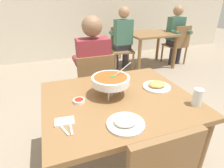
% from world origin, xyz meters
% --- Properties ---
extents(ground_plane, '(16.00, 16.00, 0.00)m').
position_xyz_m(ground_plane, '(0.00, 0.00, 0.00)').
color(ground_plane, gray).
extents(dining_table_main, '(1.16, 0.98, 0.76)m').
position_xyz_m(dining_table_main, '(0.00, 0.00, 0.65)').
color(dining_table_main, brown).
rests_on(dining_table_main, ground_plane).
extents(chair_diner_main, '(0.44, 0.44, 0.90)m').
position_xyz_m(chair_diner_main, '(-0.00, 0.78, 0.51)').
color(chair_diner_main, brown).
rests_on(chair_diner_main, ground_plane).
extents(diner_main, '(0.40, 0.45, 1.31)m').
position_xyz_m(diner_main, '(0.00, 0.81, 0.75)').
color(diner_main, '#2D2D38').
rests_on(diner_main, ground_plane).
extents(curry_bowl, '(0.33, 0.30, 0.26)m').
position_xyz_m(curry_bowl, '(-0.04, 0.06, 0.89)').
color(curry_bowl, silver).
rests_on(curry_bowl, dining_table_main).
extents(rice_plate, '(0.24, 0.24, 0.06)m').
position_xyz_m(rice_plate, '(-0.08, -0.33, 0.78)').
color(rice_plate, white).
rests_on(rice_plate, dining_table_main).
extents(appetizer_plate, '(0.24, 0.24, 0.06)m').
position_xyz_m(appetizer_plate, '(0.38, 0.05, 0.78)').
color(appetizer_plate, white).
rests_on(appetizer_plate, dining_table_main).
extents(sauce_dish, '(0.09, 0.09, 0.02)m').
position_xyz_m(sauce_dish, '(-0.31, 0.04, 0.77)').
color(sauce_dish, white).
rests_on(sauce_dish, dining_table_main).
extents(napkin_folded, '(0.13, 0.09, 0.02)m').
position_xyz_m(napkin_folded, '(-0.44, -0.18, 0.77)').
color(napkin_folded, white).
rests_on(napkin_folded, dining_table_main).
extents(fork_utensil, '(0.07, 0.16, 0.01)m').
position_xyz_m(fork_utensil, '(-0.46, -0.23, 0.76)').
color(fork_utensil, silver).
rests_on(fork_utensil, dining_table_main).
extents(spoon_utensil, '(0.02, 0.17, 0.01)m').
position_xyz_m(spoon_utensil, '(-0.41, -0.23, 0.76)').
color(spoon_utensil, silver).
rests_on(spoon_utensil, dining_table_main).
extents(drink_glass, '(0.07, 0.07, 0.13)m').
position_xyz_m(drink_glass, '(0.50, -0.30, 0.82)').
color(drink_glass, silver).
rests_on(drink_glass, dining_table_main).
extents(dining_table_far, '(1.00, 0.80, 0.76)m').
position_xyz_m(dining_table_far, '(1.71, 2.35, 0.62)').
color(dining_table_far, brown).
rests_on(dining_table_far, ground_plane).
extents(chair_bg_left, '(0.47, 0.47, 0.90)m').
position_xyz_m(chair_bg_left, '(2.38, 2.24, 0.51)').
color(chair_bg_left, brown).
rests_on(chair_bg_left, ground_plane).
extents(chair_bg_middle, '(0.50, 0.50, 0.90)m').
position_xyz_m(chair_bg_middle, '(1.03, 2.42, 0.51)').
color(chair_bg_middle, brown).
rests_on(chair_bg_middle, ground_plane).
extents(chair_bg_right, '(0.49, 0.49, 0.90)m').
position_xyz_m(chair_bg_right, '(1.17, 2.92, 0.51)').
color(chair_bg_right, brown).
rests_on(chair_bg_right, ground_plane).
extents(patron_bg_left, '(0.40, 0.45, 1.31)m').
position_xyz_m(patron_bg_left, '(2.35, 2.32, 0.75)').
color(patron_bg_left, '#2D2D38').
rests_on(patron_bg_left, ground_plane).
extents(patron_bg_middle, '(0.40, 0.45, 1.31)m').
position_xyz_m(patron_bg_middle, '(1.03, 2.36, 0.75)').
color(patron_bg_middle, '#2D2D38').
rests_on(patron_bg_middle, ground_plane).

